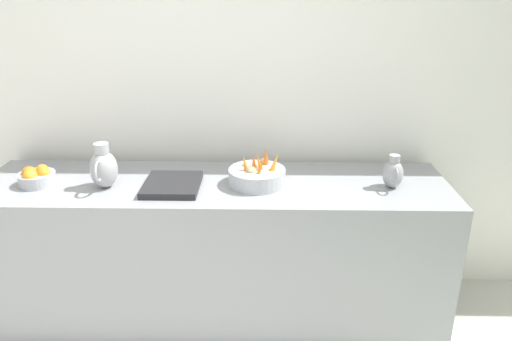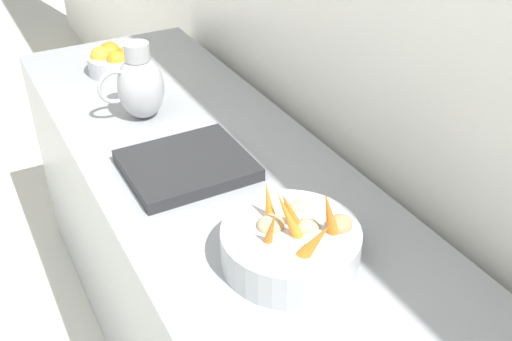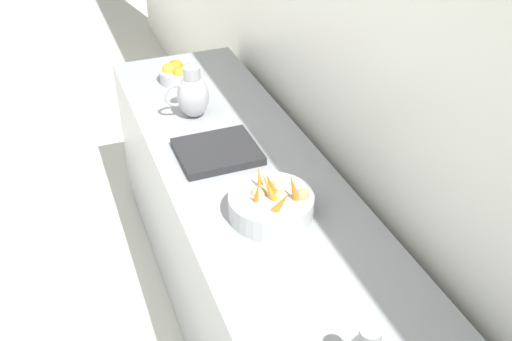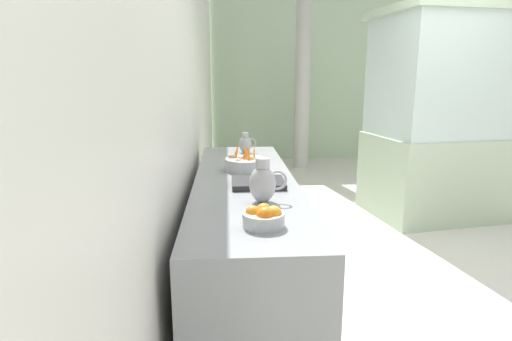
{
  "view_description": "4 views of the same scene",
  "coord_description": "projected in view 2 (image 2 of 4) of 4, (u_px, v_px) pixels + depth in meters",
  "views": [
    {
      "loc": [
        1.05,
        0.26,
        1.95
      ],
      "look_at": [
        -1.3,
        0.21,
        1.04
      ],
      "focal_mm": 34.4,
      "sensor_mm": 36.0,
      "label": 1
    },
    {
      "loc": [
        -0.91,
        1.09,
        1.82
      ],
      "look_at": [
        -1.48,
        0.04,
        1.04
      ],
      "focal_mm": 42.15,
      "sensor_mm": 36.0,
      "label": 2
    },
    {
      "loc": [
        -0.81,
        1.78,
        2.27
      ],
      "look_at": [
        -1.42,
        0.19,
        1.09
      ],
      "focal_mm": 41.08,
      "sensor_mm": 36.0,
      "label": 3
    },
    {
      "loc": [
        -1.61,
        -2.87,
        1.58
      ],
      "look_at": [
        -1.43,
        -0.27,
        1.0
      ],
      "focal_mm": 29.21,
      "sensor_mm": 36.0,
      "label": 4
    }
  ],
  "objects": [
    {
      "name": "prep_counter",
      "position": [
        249.0,
        321.0,
        1.82
      ],
      "size": [
        0.69,
        2.65,
        0.89
      ],
      "primitive_type": "cube",
      "color": "gray",
      "rests_on": "ground_plane"
    },
    {
      "name": "vegetable_colander",
      "position": [
        292.0,
        243.0,
        1.35
      ],
      "size": [
        0.32,
        0.32,
        0.21
      ],
      "color": "#ADAFB5",
      "rests_on": "prep_counter"
    },
    {
      "name": "orange_bowl",
      "position": [
        114.0,
        61.0,
        2.25
      ],
      "size": [
        0.2,
        0.2,
        0.11
      ],
      "color": "#ADAFB5",
      "rests_on": "prep_counter"
    },
    {
      "name": "metal_pitcher_tall",
      "position": [
        140.0,
        85.0,
        1.91
      ],
      "size": [
        0.21,
        0.15,
        0.25
      ],
      "color": "#A3A3A8",
      "rests_on": "prep_counter"
    },
    {
      "name": "counter_sink_basin",
      "position": [
        187.0,
        165.0,
        1.69
      ],
      "size": [
        0.34,
        0.3,
        0.04
      ],
      "primitive_type": "cube",
      "color": "#232326",
      "rests_on": "prep_counter"
    }
  ]
}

